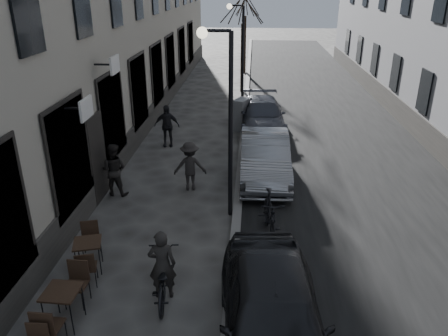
# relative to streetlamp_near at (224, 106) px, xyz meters

# --- Properties ---
(road) EXTENTS (7.30, 60.00, 0.00)m
(road) POSITION_rel_streetlamp_near_xyz_m (4.02, 10.00, -3.16)
(road) COLOR black
(road) RESTS_ON ground
(kerb) EXTENTS (0.25, 60.00, 0.12)m
(kerb) POSITION_rel_streetlamp_near_xyz_m (0.37, 10.00, -3.10)
(kerb) COLOR slate
(kerb) RESTS_ON ground
(streetlamp_near) EXTENTS (0.90, 0.28, 5.09)m
(streetlamp_near) POSITION_rel_streetlamp_near_xyz_m (0.00, 0.00, 0.00)
(streetlamp_near) COLOR black
(streetlamp_near) RESTS_ON ground
(streetlamp_far) EXTENTS (0.90, 0.28, 5.09)m
(streetlamp_far) POSITION_rel_streetlamp_near_xyz_m (0.00, 12.00, 0.00)
(streetlamp_far) COLOR black
(streetlamp_far) RESTS_ON ground
(tree_near) EXTENTS (2.40, 2.40, 5.70)m
(tree_near) POSITION_rel_streetlamp_near_xyz_m (0.07, 15.00, 1.50)
(tree_near) COLOR black
(tree_near) RESTS_ON ground
(tree_far) EXTENTS (2.40, 2.40, 5.70)m
(tree_far) POSITION_rel_streetlamp_near_xyz_m (0.07, 21.00, 1.50)
(tree_far) COLOR black
(tree_far) RESTS_ON ground
(bistro_set_b) EXTENTS (0.66, 1.58, 0.93)m
(bistro_set_b) POSITION_rel_streetlamp_near_xyz_m (-2.75, -4.51, -2.68)
(bistro_set_b) COLOR black
(bistro_set_b) RESTS_ON ground
(bistro_set_c) EXTENTS (0.79, 1.53, 0.87)m
(bistro_set_c) POSITION_rel_streetlamp_near_xyz_m (-2.88, -2.79, -2.71)
(bistro_set_c) COLOR black
(bistro_set_c) RESTS_ON ground
(utility_cabinet) EXTENTS (0.84, 1.04, 1.38)m
(utility_cabinet) POSITION_rel_streetlamp_near_xyz_m (0.27, 7.76, -2.47)
(utility_cabinet) COLOR slate
(utility_cabinet) RESTS_ON ground
(bicycle) EXTENTS (0.82, 1.87, 0.95)m
(bicycle) POSITION_rel_streetlamp_near_xyz_m (-1.03, -3.57, -2.68)
(bicycle) COLOR black
(bicycle) RESTS_ON ground
(cyclist_rider) EXTENTS (0.60, 0.43, 1.56)m
(cyclist_rider) POSITION_rel_streetlamp_near_xyz_m (-1.03, -3.57, -2.38)
(cyclist_rider) COLOR black
(cyclist_rider) RESTS_ON ground
(pedestrian_near) EXTENTS (0.87, 0.71, 1.64)m
(pedestrian_near) POSITION_rel_streetlamp_near_xyz_m (-3.43, 1.05, -2.34)
(pedestrian_near) COLOR black
(pedestrian_near) RESTS_ON ground
(pedestrian_mid) EXTENTS (1.08, 0.70, 1.58)m
(pedestrian_mid) POSITION_rel_streetlamp_near_xyz_m (-1.17, 1.55, -2.37)
(pedestrian_mid) COLOR #272422
(pedestrian_mid) RESTS_ON ground
(pedestrian_far) EXTENTS (1.01, 0.49, 1.67)m
(pedestrian_far) POSITION_rel_streetlamp_near_xyz_m (-2.63, 5.44, -2.32)
(pedestrian_far) COLOR black
(pedestrian_far) RESTS_ON ground
(car_near) EXTENTS (2.14, 4.68, 1.56)m
(car_near) POSITION_rel_streetlamp_near_xyz_m (1.17, -4.91, -2.38)
(car_near) COLOR black
(car_near) RESTS_ON ground
(car_mid) EXTENTS (1.63, 4.51, 1.48)m
(car_mid) POSITION_rel_streetlamp_near_xyz_m (1.17, 2.63, -2.42)
(car_mid) COLOR gray
(car_mid) RESTS_ON ground
(car_far) EXTENTS (2.09, 4.74, 1.35)m
(car_far) POSITION_rel_streetlamp_near_xyz_m (1.17, 7.70, -2.48)
(car_far) COLOR #3A3B44
(car_far) RESTS_ON ground
(moped) EXTENTS (0.76, 2.05, 1.21)m
(moped) POSITION_rel_streetlamp_near_xyz_m (1.24, -1.13, -2.56)
(moped) COLOR black
(moped) RESTS_ON ground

